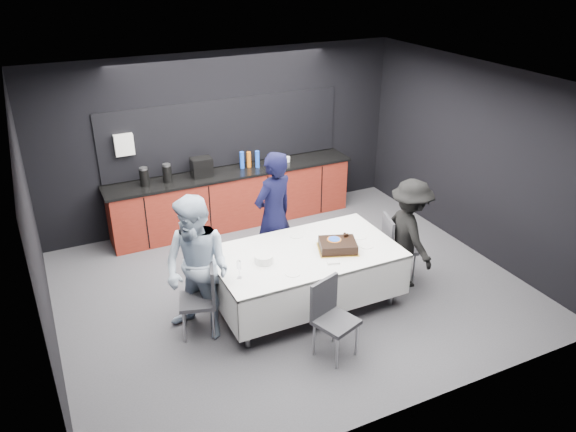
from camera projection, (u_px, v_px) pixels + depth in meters
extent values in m
plane|color=#45454A|center=(291.00, 288.00, 7.68)|extent=(6.00, 6.00, 0.00)
cube|color=white|center=(292.00, 83.00, 6.46)|extent=(6.00, 5.00, 0.04)
cube|color=black|center=(224.00, 139.00, 9.10)|extent=(6.00, 0.04, 2.80)
cube|color=black|center=(413.00, 295.00, 5.04)|extent=(6.00, 0.04, 2.80)
cube|color=black|center=(35.00, 243.00, 5.91)|extent=(0.04, 5.00, 2.80)
cube|color=black|center=(475.00, 159.00, 8.24)|extent=(0.04, 5.00, 2.80)
cube|color=maroon|center=(233.00, 199.00, 9.27)|extent=(4.00, 0.60, 0.90)
cube|color=black|center=(232.00, 172.00, 9.07)|extent=(4.10, 0.64, 0.04)
cube|color=black|center=(224.00, 133.00, 9.04)|extent=(4.00, 0.03, 1.10)
cube|color=white|center=(124.00, 145.00, 8.36)|extent=(0.28, 0.12, 0.32)
cylinder|color=black|center=(144.00, 178.00, 8.46)|extent=(0.14, 0.14, 0.26)
cylinder|color=black|center=(167.00, 174.00, 8.59)|extent=(0.14, 0.14, 0.26)
cube|color=black|center=(202.00, 167.00, 8.80)|extent=(0.32, 0.24, 0.30)
cylinder|color=blue|center=(242.00, 160.00, 9.11)|extent=(0.07, 0.07, 0.28)
cylinder|color=orange|center=(249.00, 160.00, 9.17)|extent=(0.07, 0.07, 0.26)
cylinder|color=blue|center=(257.00, 159.00, 9.15)|extent=(0.07, 0.07, 0.28)
cylinder|color=white|center=(274.00, 161.00, 9.33)|extent=(0.08, 0.08, 0.09)
cylinder|color=white|center=(281.00, 160.00, 9.38)|extent=(0.08, 0.08, 0.09)
cylinder|color=white|center=(288.00, 159.00, 9.43)|extent=(0.08, 0.08, 0.09)
cylinder|color=#99999E|center=(143.00, 169.00, 8.39)|extent=(0.12, 0.12, 0.03)
cylinder|color=#99999E|center=(166.00, 165.00, 8.53)|extent=(0.12, 0.12, 0.03)
cylinder|color=#99999E|center=(247.00, 320.00, 6.40)|extent=(0.06, 0.06, 0.75)
cylinder|color=#99999E|center=(218.00, 278.00, 7.21)|extent=(0.06, 0.06, 0.75)
cylinder|color=#99999E|center=(392.00, 279.00, 7.18)|extent=(0.06, 0.06, 0.75)
cylinder|color=#99999E|center=(351.00, 245.00, 7.99)|extent=(0.06, 0.06, 0.75)
cube|color=silver|center=(305.00, 252.00, 7.03)|extent=(2.32, 1.32, 0.04)
cube|color=silver|center=(330.00, 297.00, 6.61)|extent=(2.32, 0.02, 0.55)
cube|color=silver|center=(283.00, 248.00, 7.67)|extent=(2.32, 0.02, 0.55)
cube|color=silver|center=(219.00, 292.00, 6.69)|extent=(0.02, 1.32, 0.55)
cube|color=silver|center=(380.00, 251.00, 7.59)|extent=(0.02, 1.32, 0.55)
cube|color=gold|center=(338.00, 249.00, 7.05)|extent=(0.59, 0.54, 0.01)
cube|color=black|center=(338.00, 246.00, 7.02)|extent=(0.55, 0.49, 0.10)
cube|color=black|center=(338.00, 242.00, 7.00)|extent=(0.55, 0.49, 0.01)
cylinder|color=orange|center=(334.00, 239.00, 7.03)|extent=(0.18, 0.18, 0.00)
cylinder|color=blue|center=(334.00, 239.00, 7.03)|extent=(0.15, 0.15, 0.01)
sphere|color=black|center=(345.00, 233.00, 7.15)|extent=(0.04, 0.04, 0.04)
sphere|color=black|center=(348.00, 234.00, 7.13)|extent=(0.04, 0.04, 0.04)
sphere|color=black|center=(346.00, 235.00, 7.11)|extent=(0.04, 0.04, 0.04)
cylinder|color=white|center=(264.00, 259.00, 6.75)|extent=(0.23, 0.23, 0.10)
cylinder|color=white|center=(293.00, 273.00, 6.54)|extent=(0.18, 0.18, 0.01)
cylinder|color=white|center=(358.00, 236.00, 7.37)|extent=(0.22, 0.22, 0.01)
cylinder|color=white|center=(366.00, 245.00, 7.14)|extent=(0.19, 0.19, 0.01)
cylinder|color=white|center=(296.00, 235.00, 7.39)|extent=(0.18, 0.18, 0.01)
cube|color=white|center=(333.00, 262.00, 6.75)|extent=(0.17, 0.14, 0.02)
cylinder|color=white|center=(239.00, 278.00, 6.45)|extent=(0.06, 0.06, 0.00)
cylinder|color=white|center=(239.00, 273.00, 6.43)|extent=(0.01, 0.01, 0.12)
cylinder|color=white|center=(239.00, 265.00, 6.38)|extent=(0.05, 0.05, 0.10)
cube|color=#323237|center=(197.00, 301.00, 6.61)|extent=(0.52, 0.52, 0.05)
cube|color=#323237|center=(212.00, 282.00, 6.53)|extent=(0.16, 0.41, 0.45)
cylinder|color=#99999E|center=(185.00, 310.00, 6.84)|extent=(0.03, 0.03, 0.44)
cylinder|color=#99999E|center=(184.00, 327.00, 6.54)|extent=(0.03, 0.03, 0.44)
cylinder|color=#99999E|center=(213.00, 307.00, 6.89)|extent=(0.03, 0.03, 0.44)
cylinder|color=#99999E|center=(214.00, 324.00, 6.58)|extent=(0.03, 0.03, 0.44)
cube|color=#323237|center=(400.00, 248.00, 7.77)|extent=(0.52, 0.52, 0.05)
cube|color=#323237|center=(388.00, 233.00, 7.64)|extent=(0.16, 0.41, 0.45)
cylinder|color=#99999E|center=(414.00, 267.00, 7.74)|extent=(0.03, 0.03, 0.44)
cylinder|color=#99999E|center=(406.00, 255.00, 8.04)|extent=(0.03, 0.03, 0.44)
cylinder|color=#99999E|center=(390.00, 269.00, 7.70)|extent=(0.03, 0.03, 0.44)
cylinder|color=#99999E|center=(383.00, 257.00, 8.00)|extent=(0.03, 0.03, 0.44)
cube|color=#323237|center=(336.00, 322.00, 6.24)|extent=(0.54, 0.54, 0.05)
cube|color=#323237|center=(324.00, 296.00, 6.25)|extent=(0.41, 0.18, 0.45)
cylinder|color=#99999E|center=(337.00, 353.00, 6.12)|extent=(0.03, 0.03, 0.44)
cylinder|color=#99999E|center=(356.00, 339.00, 6.34)|extent=(0.03, 0.03, 0.44)
cylinder|color=#99999E|center=(314.00, 339.00, 6.34)|extent=(0.03, 0.03, 0.44)
cylinder|color=#99999E|center=(334.00, 326.00, 6.56)|extent=(0.03, 0.03, 0.44)
imported|color=black|center=(274.00, 216.00, 7.62)|extent=(0.78, 0.64, 1.83)
imported|color=#A4B7CE|center=(197.00, 269.00, 6.42)|extent=(1.05, 1.09, 1.77)
imported|color=black|center=(409.00, 234.00, 7.47)|extent=(0.67, 1.04, 1.53)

